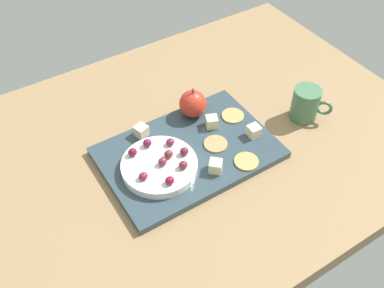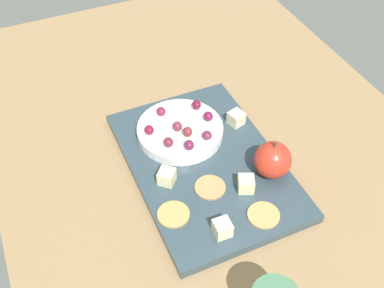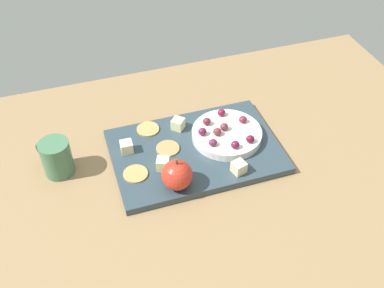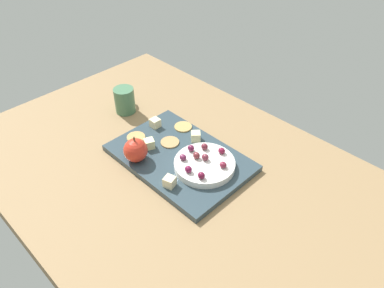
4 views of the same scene
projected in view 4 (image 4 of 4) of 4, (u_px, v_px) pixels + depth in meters
The scene contains 22 objects.
table at pixel (176, 176), 102.69cm from camera, with size 122.31×80.35×4.58cm, color olive.
platter at pixel (180, 158), 103.95cm from camera, with size 38.02×25.66×1.74cm, color #2F4049.
serving_dish at pixel (205, 165), 99.09cm from camera, with size 16.38×16.38×1.92cm, color silver.
apple_whole at pixel (136, 150), 100.05cm from camera, with size 6.59×6.59×6.59cm, color red.
apple_stem at pixel (134, 139), 97.58cm from camera, with size 0.50×0.50×1.20cm, color brown.
cheese_cube_0 at pixel (170, 182), 93.60cm from camera, with size 2.68×2.68×2.68cm, color beige.
cheese_cube_1 at pixel (196, 136), 107.90cm from camera, with size 2.68×2.68×2.68cm, color beige.
cheese_cube_2 at pixel (149, 144), 105.30cm from camera, with size 2.68×2.68×2.68cm, color beige.
cheese_cube_3 at pixel (155, 123), 113.00cm from camera, with size 2.68×2.68×2.68cm, color beige.
cracker_0 at pixel (170, 142), 107.60cm from camera, with size 5.38×5.38×0.40cm, color #A88351.
cracker_1 at pixel (136, 137), 109.38cm from camera, with size 5.38×5.38×0.40cm, color tan.
cracker_2 at pixel (183, 127), 113.38cm from camera, with size 5.38×5.38×0.40cm, color tan.
grape_0 at pixel (196, 155), 99.07cm from camera, with size 1.95×1.76×1.85cm, color maroon.
grape_1 at pixel (188, 169), 94.94cm from camera, with size 1.95×1.76×1.83cm, color maroon.
grape_2 at pixel (223, 165), 96.42cm from camera, with size 1.95×1.76×1.59cm, color maroon.
grape_3 at pixel (205, 147), 101.98cm from camera, with size 1.95×1.76×1.79cm, color maroon.
grape_4 at pixel (205, 157), 98.54cm from camera, with size 1.95×1.76×1.83cm, color maroon.
grape_5 at pixel (191, 148), 101.43cm from camera, with size 1.95×1.76×1.82cm, color #621A3B.
grape_6 at pixel (183, 157), 98.72cm from camera, with size 1.95×1.76×1.57cm, color #642141.
grape_7 at pixel (203, 175), 93.44cm from camera, with size 1.95×1.76×1.83cm, color maroon.
grape_8 at pixel (222, 151), 100.69cm from camera, with size 1.95×1.76×1.71cm, color maroon.
cup at pixel (125, 100), 120.81cm from camera, with size 7.64×8.57×8.43cm.
Camera 4 is at (-55.10, 49.00, 74.45)cm, focal length 34.76 mm.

